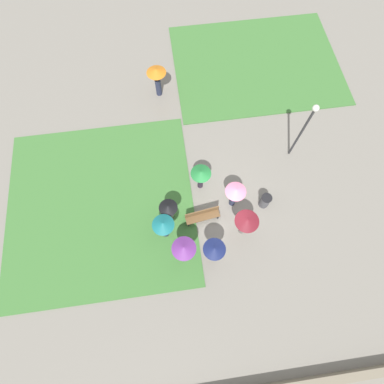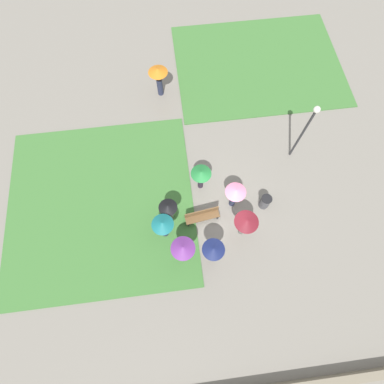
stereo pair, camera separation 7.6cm
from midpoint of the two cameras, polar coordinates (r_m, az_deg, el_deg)
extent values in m
plane|color=gray|center=(15.91, 6.39, -3.48)|extent=(90.00, 90.00, 0.00)
cube|color=#427A38|center=(16.62, -17.15, -2.40)|extent=(9.77, 9.76, 0.06)
cube|color=#427A38|center=(21.72, 12.04, 22.75)|extent=(10.67, 8.14, 0.06)
cube|color=brown|center=(15.27, 1.91, -4.74)|extent=(1.80, 0.64, 0.05)
cube|color=brown|center=(15.08, 1.75, -3.83)|extent=(1.75, 0.28, 0.45)
cube|color=#232326|center=(15.41, -0.92, -5.73)|extent=(0.13, 0.39, 0.40)
cube|color=#232326|center=(15.59, 4.65, -4.26)|extent=(0.13, 0.39, 0.40)
cylinder|color=#2D2D30|center=(16.53, 19.78, 10.32)|extent=(0.12, 0.12, 3.86)
sphere|color=white|center=(14.94, 22.37, 14.55)|extent=(0.32, 0.32, 0.32)
cylinder|color=#4C4C51|center=(15.95, 13.58, -1.69)|extent=(0.51, 0.51, 0.90)
cylinder|color=black|center=(15.53, 13.95, -1.08)|extent=(0.55, 0.55, 0.03)
cylinder|color=#282D47|center=(15.01, -5.29, -7.39)|extent=(0.40, 0.40, 1.05)
sphere|color=beige|center=(14.40, -5.50, -6.74)|extent=(0.22, 0.22, 0.22)
cylinder|color=#4C4C4F|center=(14.13, -5.60, -6.43)|extent=(0.02, 0.02, 0.35)
cone|color=#197075|center=(13.84, -5.72, -6.09)|extent=(1.05, 1.05, 0.26)
cylinder|color=#2D2333|center=(15.89, 1.46, 1.89)|extent=(0.30, 0.30, 0.96)
sphere|color=tan|center=(15.35, 1.51, 2.80)|extent=(0.23, 0.23, 0.23)
cylinder|color=#4C4C4F|center=(15.09, 1.54, 3.26)|extent=(0.02, 0.02, 0.35)
cone|color=#237A38|center=(14.83, 1.57, 3.73)|extent=(1.04, 1.04, 0.21)
cylinder|color=slate|center=(15.15, 9.55, -6.72)|extent=(0.38, 0.38, 1.15)
sphere|color=tan|center=(14.50, 9.96, -6.00)|extent=(0.21, 0.21, 0.21)
cylinder|color=#4C4C4F|center=(14.24, 10.14, -5.69)|extent=(0.02, 0.02, 0.35)
cone|color=maroon|center=(13.96, 10.35, -5.33)|extent=(1.15, 1.15, 0.25)
cylinder|color=slate|center=(15.29, -4.42, -4.26)|extent=(0.50, 0.50, 0.95)
sphere|color=brown|center=(14.75, -4.58, -3.57)|extent=(0.19, 0.19, 0.19)
cylinder|color=#4C4C4F|center=(14.49, -4.66, -3.23)|extent=(0.02, 0.02, 0.35)
cone|color=black|center=(14.21, -4.75, -2.84)|extent=(0.91, 0.91, 0.24)
cylinder|color=#282D47|center=(15.60, 7.65, -1.43)|extent=(0.41, 0.41, 1.05)
sphere|color=#997051|center=(15.01, 7.95, -0.57)|extent=(0.22, 0.22, 0.22)
cylinder|color=#4C4C4F|center=(14.75, 8.09, -0.16)|extent=(0.02, 0.02, 0.35)
cone|color=pink|center=(14.48, 8.24, 0.27)|extent=(1.03, 1.03, 0.23)
cylinder|color=#47382D|center=(14.67, -1.59, -11.59)|extent=(0.39, 0.39, 1.12)
sphere|color=#997051|center=(14.01, -1.67, -11.09)|extent=(0.21, 0.21, 0.21)
cylinder|color=#4C4C4F|center=(13.74, -1.70, -10.86)|extent=(0.02, 0.02, 0.35)
cone|color=#703389|center=(13.44, -1.73, -10.60)|extent=(1.12, 1.12, 0.27)
cylinder|color=#47382D|center=(14.67, 3.83, -11.69)|extent=(0.41, 0.41, 1.17)
sphere|color=brown|center=(14.00, 4.00, -11.18)|extent=(0.19, 0.19, 0.19)
cylinder|color=#4C4C4F|center=(13.74, 4.08, -10.96)|extent=(0.02, 0.02, 0.35)
cone|color=navy|center=(13.47, 4.15, -10.73)|extent=(1.03, 1.03, 0.19)
cylinder|color=#282D47|center=(19.35, -6.53, 19.25)|extent=(0.49, 0.49, 1.19)
sphere|color=#997051|center=(18.83, -6.77, 20.68)|extent=(0.23, 0.23, 0.23)
cylinder|color=#4C4C4F|center=(18.62, -6.88, 21.28)|extent=(0.02, 0.02, 0.35)
cone|color=orange|center=(18.40, -6.99, 21.92)|extent=(1.13, 1.13, 0.25)
camera|label=1|loc=(0.04, -90.14, -0.35)|focal=28.00mm
camera|label=2|loc=(0.04, 89.86, 0.35)|focal=28.00mm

